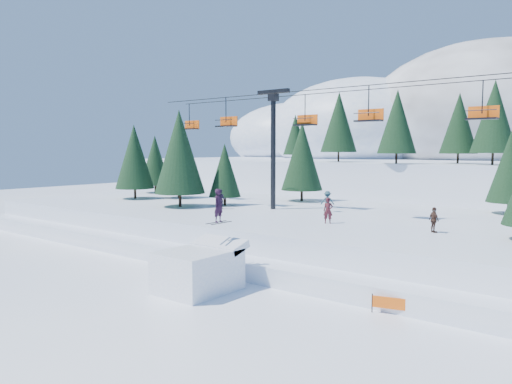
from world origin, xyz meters
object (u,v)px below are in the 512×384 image
Objects in this scene: jump_kicker at (200,268)px; banner_far at (455,311)px; banner_near at (403,305)px; chairlift at (378,127)px.

jump_kicker is 12.95m from banner_far.
banner_near is 1.04× the size of banner_far.
banner_near is 2.23m from banner_far.
banner_far is at bearing -52.63° from chairlift.
jump_kicker is 2.06× the size of banner_far.
banner_far is (12.48, 3.40, -0.71)m from jump_kicker.
chairlift reaches higher than jump_kicker.
chairlift is at bearing 127.37° from banner_far.
banner_near is (7.37, -13.06, -8.78)m from chairlift.
banner_far is (2.15, 0.59, 0.00)m from banner_near.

